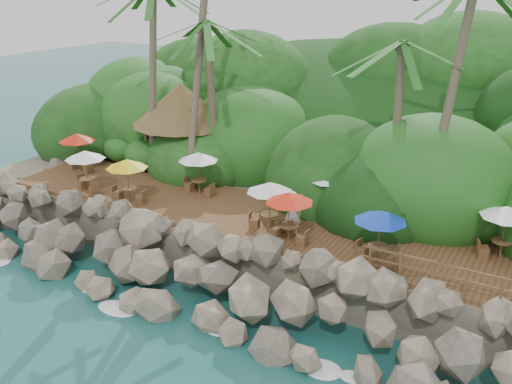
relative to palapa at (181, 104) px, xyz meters
The scene contains 11 objects.
ground 13.38m from the palapa, 55.24° to the right, with size 140.00×140.00×0.00m, color #19514F.
land_base 10.34m from the palapa, 41.55° to the left, with size 32.00×25.20×2.10m, color gray.
jungle_hill 16.30m from the palapa, 63.17° to the left, with size 44.80×28.00×15.40m, color #143811.
seawall 11.46m from the palapa, 48.99° to the right, with size 29.00×4.00×2.30m, color gray, non-canonical shape.
terrace 8.69m from the palapa, 29.60° to the right, with size 26.00×5.00×0.20m, color brown.
jungle_foliage 10.33m from the palapa, 36.53° to the left, with size 44.00×16.00×12.00m, color #143811, non-canonical shape.
foam_line 13.14m from the palapa, 54.41° to the right, with size 25.20×0.80×0.06m.
palapa is the anchor object (origin of this frame).
dining_clusters 7.65m from the palapa, 34.99° to the right, with size 23.11×5.12×2.09m.
railing 18.15m from the palapa, 20.44° to the right, with size 8.30×0.10×1.00m.
waiter 10.64m from the palapa, 27.90° to the right, with size 0.68×0.45×1.87m, color white.
Camera 1 is at (11.74, -14.09, 12.29)m, focal length 40.27 mm.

